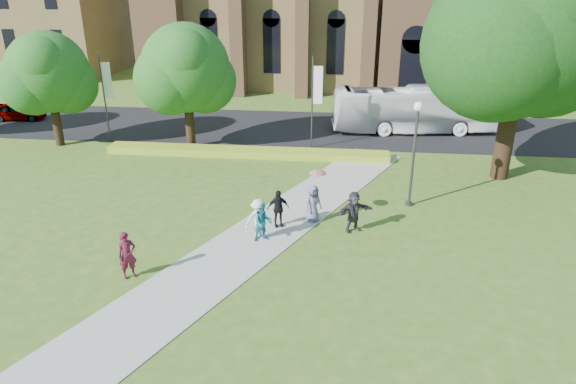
# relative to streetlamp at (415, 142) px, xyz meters

# --- Properties ---
(ground) EXTENTS (160.00, 160.00, 0.00)m
(ground) POSITION_rel_streetlamp_xyz_m (-7.50, -6.50, -3.30)
(ground) COLOR #3E5C1B
(ground) RESTS_ON ground
(road) EXTENTS (160.00, 10.00, 0.02)m
(road) POSITION_rel_streetlamp_xyz_m (-7.50, 13.50, -3.29)
(road) COLOR black
(road) RESTS_ON ground
(footpath) EXTENTS (15.58, 28.54, 0.04)m
(footpath) POSITION_rel_streetlamp_xyz_m (-7.50, -5.50, -3.28)
(footpath) COLOR #B2B2A8
(footpath) RESTS_ON ground
(flower_hedge) EXTENTS (18.00, 1.40, 0.45)m
(flower_hedge) POSITION_rel_streetlamp_xyz_m (-9.50, 6.70, -3.07)
(flower_hedge) COLOR yellow
(flower_hedge) RESTS_ON ground
(streetlamp) EXTENTS (0.44, 0.44, 5.24)m
(streetlamp) POSITION_rel_streetlamp_xyz_m (0.00, 0.00, 0.00)
(streetlamp) COLOR #38383D
(streetlamp) RESTS_ON ground
(large_tree) EXTENTS (9.60, 9.60, 13.20)m
(large_tree) POSITION_rel_streetlamp_xyz_m (5.50, 4.50, 5.07)
(large_tree) COLOR #332114
(large_tree) RESTS_ON ground
(street_tree_0) EXTENTS (5.20, 5.20, 7.50)m
(street_tree_0) POSITION_rel_streetlamp_xyz_m (-22.50, 7.50, 1.58)
(street_tree_0) COLOR #332114
(street_tree_0) RESTS_ON ground
(street_tree_1) EXTENTS (5.60, 5.60, 8.05)m
(street_tree_1) POSITION_rel_streetlamp_xyz_m (-13.50, 8.00, 1.93)
(street_tree_1) COLOR #332114
(street_tree_1) RESTS_ON ground
(banner_pole_0) EXTENTS (0.70, 0.10, 6.00)m
(banner_pole_0) POSITION_rel_streetlamp_xyz_m (-5.39, 8.70, 0.09)
(banner_pole_0) COLOR #38383D
(banner_pole_0) RESTS_ON ground
(banner_pole_1) EXTENTS (0.70, 0.10, 6.00)m
(banner_pole_1) POSITION_rel_streetlamp_xyz_m (-19.39, 8.70, 0.09)
(banner_pole_1) COLOR #38383D
(banner_pole_1) RESTS_ON ground
(tour_coach) EXTENTS (12.02, 4.02, 3.28)m
(tour_coach) POSITION_rel_streetlamp_xyz_m (1.61, 13.43, -1.63)
(tour_coach) COLOR white
(tour_coach) RESTS_ON road
(car_0) EXTENTS (4.31, 2.28, 1.40)m
(car_0) POSITION_rel_streetlamp_xyz_m (-29.17, 13.36, -2.58)
(car_0) COLOR gray
(car_0) RESTS_ON road
(pedestrian_0) EXTENTS (0.81, 0.76, 1.86)m
(pedestrian_0) POSITION_rel_streetlamp_xyz_m (-11.25, -7.99, -2.33)
(pedestrian_0) COLOR #531325
(pedestrian_0) RESTS_ON footpath
(pedestrian_1) EXTENTS (1.03, 0.94, 1.72)m
(pedestrian_1) POSITION_rel_streetlamp_xyz_m (-6.66, -4.53, -2.39)
(pedestrian_1) COLOR teal
(pedestrian_1) RESTS_ON footpath
(pedestrian_2) EXTENTS (1.37, 1.14, 1.85)m
(pedestrian_2) POSITION_rel_streetlamp_xyz_m (-6.87, -4.41, -2.33)
(pedestrian_2) COLOR silver
(pedestrian_2) RESTS_ON footpath
(pedestrian_3) EXTENTS (1.11, 0.78, 1.75)m
(pedestrian_3) POSITION_rel_streetlamp_xyz_m (-6.20, -3.11, -2.38)
(pedestrian_3) COLOR black
(pedestrian_3) RESTS_ON footpath
(pedestrian_4) EXTENTS (1.01, 0.97, 1.75)m
(pedestrian_4) POSITION_rel_streetlamp_xyz_m (-4.65, -2.38, -2.38)
(pedestrian_4) COLOR slate
(pedestrian_4) RESTS_ON footpath
(pedestrian_5) EXTENTS (1.78, 1.32, 1.87)m
(pedestrian_5) POSITION_rel_streetlamp_xyz_m (-2.81, -3.18, -2.32)
(pedestrian_5) COLOR #2C2B34
(pedestrian_5) RESTS_ON footpath
(parasol) EXTENTS (0.87, 0.87, 0.67)m
(parasol) POSITION_rel_streetlamp_xyz_m (-4.47, -2.28, -1.18)
(parasol) COLOR #C88D8D
(parasol) RESTS_ON pedestrian_4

